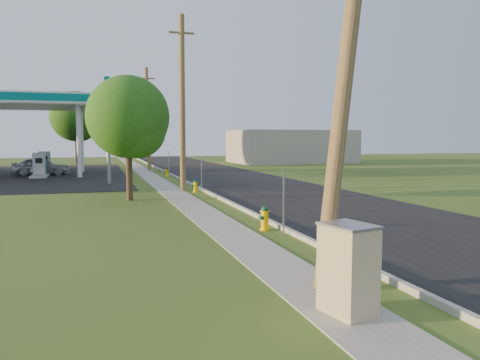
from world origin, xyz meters
name	(u,v)px	position (x,y,z in m)	size (l,w,h in m)	color
ground_plane	(345,272)	(0.00, 0.00, 0.00)	(140.00, 140.00, 0.00)	#334A15
road	(321,204)	(4.50, 10.00, 0.01)	(8.00, 120.00, 0.02)	black
curb	(237,206)	(0.50, 10.00, 0.07)	(0.15, 120.00, 0.15)	#9F9D92
sidewalk	(198,210)	(-1.25, 10.00, 0.01)	(1.50, 120.00, 0.03)	gray
utility_pole_near	(348,44)	(-0.60, -1.00, 4.80)	(1.40, 0.32, 9.48)	brown
utility_pole_mid	(182,103)	(-0.60, 17.00, 4.95)	(1.40, 0.32, 9.80)	brown
utility_pole_far	(148,119)	(-0.60, 35.00, 4.80)	(1.40, 0.32, 9.50)	brown
sign_post_near	(284,203)	(0.25, 4.20, 1.00)	(0.05, 0.04, 2.00)	gray
sign_post_mid	(202,175)	(0.25, 16.00, 1.00)	(0.05, 0.04, 2.00)	gray
sign_post_far	(169,164)	(0.25, 28.20, 1.00)	(0.05, 0.04, 2.00)	gray
fuel_pump_ne	(39,168)	(-9.50, 30.00, 0.72)	(1.20, 3.20, 1.90)	#9F9D92
fuel_pump_se	(45,165)	(-9.50, 34.00, 0.72)	(1.20, 3.20, 1.90)	#9F9D92
price_pylon	(107,101)	(-4.50, 22.50, 5.43)	(0.34, 2.04, 6.85)	gray
distant_building	(290,146)	(18.00, 45.00, 2.00)	(14.00, 10.00, 4.00)	gray
tree_verge	(130,120)	(-3.67, 13.92, 3.86)	(3.96, 3.96, 6.00)	#352318
tree_lot	(77,118)	(-7.11, 42.74, 5.10)	(5.23, 5.23, 7.92)	#352318
hydrant_near	(265,218)	(-0.06, 5.05, 0.41)	(0.43, 0.39, 0.84)	#FFBF00
hydrant_mid	(195,186)	(-0.02, 16.36, 0.36)	(0.37, 0.33, 0.74)	#FFCB00
hydrant_far	(167,172)	(0.01, 27.50, 0.36)	(0.38, 0.34, 0.74)	#FFC400
utility_cabinet	(348,270)	(-1.26, -2.29, 0.79)	(0.88, 1.04, 1.57)	tan
car_silver	(41,166)	(-9.62, 32.12, 0.74)	(1.75, 4.35, 1.48)	#BABCC2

